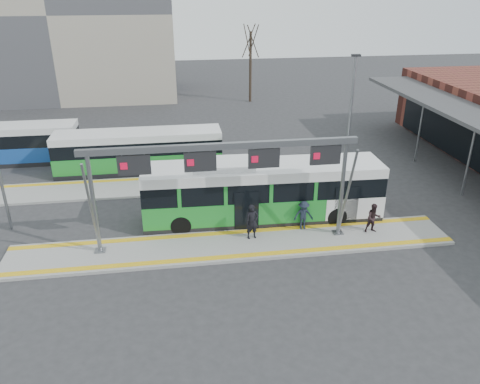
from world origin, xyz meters
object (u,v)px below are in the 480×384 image
object	(u,v)px
hero_bus	(262,192)
passenger_a	(252,222)
passenger_b	(374,218)
gantry	(225,165)
passenger_c	(303,215)

from	to	relation	value
hero_bus	passenger_a	distance (m)	2.49
hero_bus	passenger_b	size ratio (longest dim) A/B	8.12
passenger_b	gantry	bearing A→B (deg)	178.10
passenger_a	passenger_b	bearing A→B (deg)	-11.88
hero_bus	passenger_a	bearing A→B (deg)	-110.87
gantry	passenger_a	xyz separation A→B (m)	(1.35, 0.22, -3.24)
passenger_a	gantry	bearing A→B (deg)	-179.75
hero_bus	passenger_a	size ratio (longest dim) A/B	7.07
hero_bus	passenger_c	bearing A→B (deg)	-40.06
hero_bus	passenger_b	xyz separation A→B (m)	(5.37, -2.56, -0.67)
gantry	hero_bus	bearing A→B (deg)	47.21
passenger_a	passenger_c	bearing A→B (deg)	2.17
passenger_b	passenger_c	xyz separation A→B (m)	(-3.48, 0.87, -0.01)
passenger_a	passenger_c	world-z (taller)	passenger_a
gantry	hero_bus	xyz separation A→B (m)	(2.28, 2.47, -2.68)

